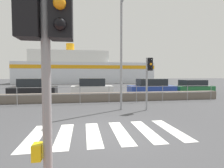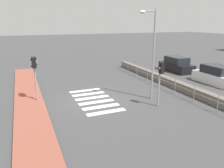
{
  "view_description": "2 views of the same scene",
  "coord_description": "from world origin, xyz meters",
  "views": [
    {
      "loc": [
        -0.75,
        -5.57,
        1.91
      ],
      "look_at": [
        0.51,
        2.0,
        1.5
      ],
      "focal_mm": 28.0,
      "sensor_mm": 36.0,
      "label": 1
    },
    {
      "loc": [
        13.3,
        -4.28,
        5.1
      ],
      "look_at": [
        0.73,
        1.0,
        1.2
      ],
      "focal_mm": 35.0,
      "sensor_mm": 36.0,
      "label": 2
    }
  ],
  "objects": [
    {
      "name": "ground_plane",
      "position": [
        0.0,
        0.0,
        0.0
      ],
      "size": [
        160.0,
        160.0,
        0.0
      ],
      "primitive_type": "plane",
      "color": "#424244"
    },
    {
      "name": "sidewalk_brick",
      "position": [
        0.0,
        -4.1,
        0.06
      ],
      "size": [
        24.0,
        1.8,
        0.12
      ],
      "color": "#934C3D",
      "rests_on": "ground_plane"
    },
    {
      "name": "crosswalk",
      "position": [
        0.01,
        0.0,
        0.0
      ],
      "size": [
        4.95,
        2.4,
        0.01
      ],
      "color": "silver",
      "rests_on": "ground_plane"
    },
    {
      "name": "seawall",
      "position": [
        0.0,
        6.81,
        0.31
      ],
      "size": [
        19.15,
        0.55,
        0.62
      ],
      "color": "#6B6056",
      "rests_on": "ground_plane"
    },
    {
      "name": "harbor_fence",
      "position": [
        0.0,
        5.94,
        0.77
      ],
      "size": [
        17.27,
        0.04,
        1.16
      ],
      "color": "gray",
      "rests_on": "ground_plane"
    },
    {
      "name": "traffic_light_near",
      "position": [
        -1.15,
        -3.57,
        2.32
      ],
      "size": [
        0.58,
        0.41,
        2.97
      ],
      "color": "gray",
      "rests_on": "ground_plane"
    },
    {
      "name": "traffic_light_far",
      "position": [
        2.72,
        3.32,
        2.06
      ],
      "size": [
        0.34,
        0.32,
        2.81
      ],
      "color": "gray",
      "rests_on": "ground_plane"
    },
    {
      "name": "streetlamp",
      "position": [
        1.29,
        3.46,
        3.66
      ],
      "size": [
        0.32,
        1.21,
        5.86
      ],
      "color": "gray",
      "rests_on": "ground_plane"
    },
    {
      "name": "parked_car_black",
      "position": [
        -5.12,
        10.89,
        0.66
      ],
      "size": [
        3.91,
        1.81,
        1.56
      ],
      "color": "black",
      "rests_on": "ground_plane"
    },
    {
      "name": "parked_car_white",
      "position": [
        0.07,
        10.89,
        0.67
      ],
      "size": [
        3.86,
        1.74,
        1.57
      ],
      "color": "silver",
      "rests_on": "ground_plane"
    }
  ]
}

